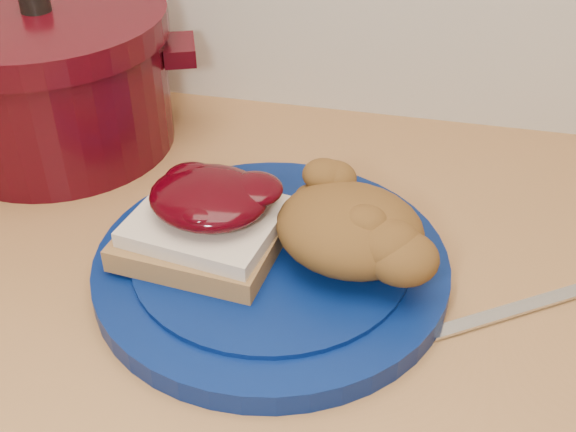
% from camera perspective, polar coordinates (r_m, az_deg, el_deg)
% --- Properties ---
extents(plate, '(0.36, 0.36, 0.02)m').
position_cam_1_polar(plate, '(0.62, -1.32, -3.95)').
color(plate, '#051853').
rests_on(plate, wood_countertop).
extents(sandwich, '(0.14, 0.12, 0.06)m').
position_cam_1_polar(sandwich, '(0.60, -6.50, -0.21)').
color(sandwich, olive).
rests_on(sandwich, plate).
extents(stuffing_mound, '(0.14, 0.13, 0.06)m').
position_cam_1_polar(stuffing_mound, '(0.59, 4.89, -1.03)').
color(stuffing_mound, brown).
rests_on(stuffing_mound, plate).
extents(butter_knife, '(0.14, 0.10, 0.00)m').
position_cam_1_polar(butter_knife, '(0.62, 17.90, -6.91)').
color(butter_knife, silver).
rests_on(butter_knife, wood_countertop).
extents(dutch_oven, '(0.33, 0.33, 0.17)m').
position_cam_1_polar(dutch_oven, '(0.81, -18.24, 10.29)').
color(dutch_oven, '#3A050D').
rests_on(dutch_oven, wood_countertop).
extents(pepper_grinder, '(0.07, 0.07, 0.13)m').
position_cam_1_polar(pepper_grinder, '(0.81, -15.36, 9.82)').
color(pepper_grinder, black).
rests_on(pepper_grinder, wood_countertop).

